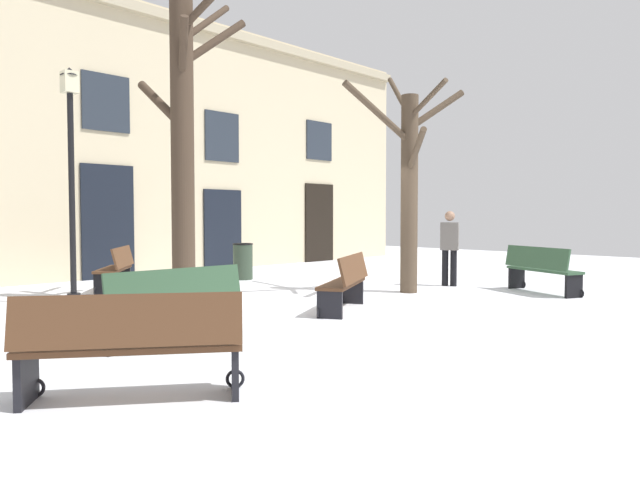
% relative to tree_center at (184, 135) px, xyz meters
% --- Properties ---
extents(ground_plane, '(29.69, 29.69, 0.00)m').
position_rel_tree_center_xyz_m(ground_plane, '(2.40, -2.37, -2.94)').
color(ground_plane, white).
extents(building_facade, '(18.56, 0.60, 6.94)m').
position_rel_tree_center_xyz_m(building_facade, '(2.40, 4.85, 0.57)').
color(building_facade, beige).
rests_on(building_facade, ground).
extents(tree_center, '(1.67, 2.46, 5.54)m').
position_rel_tree_center_xyz_m(tree_center, '(0.00, 0.00, 0.00)').
color(tree_center, '#423326').
rests_on(tree_center, ground).
extents(tree_right_of_center, '(2.61, 2.07, 4.51)m').
position_rel_tree_center_xyz_m(tree_right_of_center, '(3.82, -2.04, -0.71)').
color(tree_right_of_center, '#4C3D2D').
rests_on(tree_right_of_center, ground).
extents(streetlamp, '(0.30, 0.30, 4.04)m').
position_rel_tree_center_xyz_m(streetlamp, '(-1.47, 1.16, -0.48)').
color(streetlamp, black).
rests_on(streetlamp, ground).
extents(litter_bin, '(0.50, 0.50, 0.87)m').
position_rel_tree_center_xyz_m(litter_bin, '(2.93, 2.16, -2.50)').
color(litter_bin, '#2D3D2D').
rests_on(litter_bin, ground).
extents(bench_back_to_back_right, '(1.06, 1.69, 0.92)m').
position_rel_tree_center_xyz_m(bench_back_to_back_right, '(5.62, -3.94, -2.47)').
color(bench_back_to_back_right, '#2D4C33').
rests_on(bench_back_to_back_right, ground).
extents(bench_by_litter_bin, '(1.77, 0.55, 0.92)m').
position_rel_tree_center_xyz_m(bench_by_litter_bin, '(-1.82, -2.65, -2.47)').
color(bench_by_litter_bin, '#2D4C33').
rests_on(bench_by_litter_bin, ground).
extents(bench_far_corner, '(1.32, 1.50, 0.90)m').
position_rel_tree_center_xyz_m(bench_far_corner, '(-0.10, 2.45, -2.49)').
color(bench_far_corner, '#51331E').
rests_on(bench_far_corner, ground).
extents(bench_near_center_tree, '(1.64, 1.18, 0.91)m').
position_rel_tree_center_xyz_m(bench_near_center_tree, '(1.36, -2.57, -2.48)').
color(bench_near_center_tree, '#51331E').
rests_on(bench_near_center_tree, ground).
extents(bench_back_to_back_left, '(1.75, 1.48, 0.92)m').
position_rel_tree_center_xyz_m(bench_back_to_back_left, '(-3.15, -4.28, -2.47)').
color(bench_back_to_back_left, '#51331E').
rests_on(bench_back_to_back_left, ground).
extents(person_by_shop_door, '(0.36, 0.44, 1.63)m').
position_rel_tree_center_xyz_m(person_by_shop_door, '(5.32, -2.05, -2.04)').
color(person_by_shop_door, black).
rests_on(person_by_shop_door, ground).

